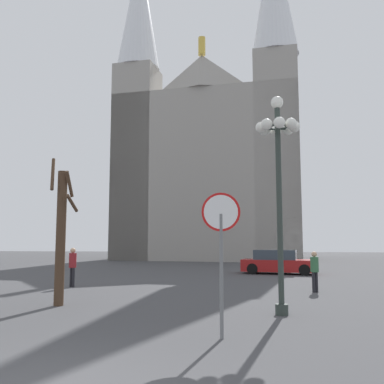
{
  "coord_description": "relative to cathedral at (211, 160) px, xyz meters",
  "views": [
    {
      "loc": [
        2.66,
        -5.88,
        2.13
      ],
      "look_at": [
        0.18,
        19.43,
        4.93
      ],
      "focal_mm": 39.21,
      "sensor_mm": 36.0,
      "label": 1
    }
  ],
  "objects": [
    {
      "name": "cathedral",
      "position": [
        0.0,
        0.0,
        0.0
      ],
      "size": [
        19.78,
        15.82,
        33.81
      ],
      "color": "gray",
      "rests_on": "ground"
    },
    {
      "name": "stop_sign",
      "position": [
        1.95,
        -34.49,
        -8.12
      ],
      "size": [
        0.85,
        0.1,
        3.12
      ],
      "color": "slate",
      "rests_on": "ground"
    },
    {
      "name": "street_lamp",
      "position": [
        3.53,
        -31.54,
        -5.99
      ],
      "size": [
        1.29,
        1.29,
        6.27
      ],
      "color": "#2D3833",
      "rests_on": "ground"
    },
    {
      "name": "bare_tree",
      "position": [
        -3.31,
        -30.59,
        -8.05
      ],
      "size": [
        0.91,
        0.84,
        4.77
      ],
      "color": "#473323",
      "rests_on": "ground"
    },
    {
      "name": "pedestrian_walking",
      "position": [
        -4.8,
        -25.7,
        -9.31
      ],
      "size": [
        0.32,
        0.32,
        1.7
      ],
      "color": "black",
      "rests_on": "ground"
    },
    {
      "name": "parked_car_near_red",
      "position": [
        4.87,
        -17.83,
        -9.67
      ],
      "size": [
        4.64,
        2.56,
        1.42
      ],
      "color": "maroon",
      "rests_on": "ground"
    },
    {
      "name": "pedestrian_standing",
      "position": [
        5.41,
        -26.45,
        -9.38
      ],
      "size": [
        0.32,
        0.32,
        1.6
      ],
      "color": "black",
      "rests_on": "ground"
    }
  ]
}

